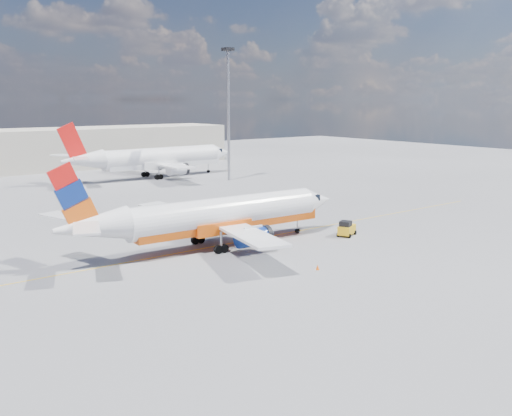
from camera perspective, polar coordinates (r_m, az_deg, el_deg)
ground at (r=55.34m, az=2.34°, el=-3.60°), size 240.00×240.00×0.00m
taxi_line at (r=57.61m, az=0.43°, el=-3.01°), size 70.00×0.15×0.01m
terminal_main at (r=123.04m, az=-18.75°, el=5.68°), size 70.00×14.00×8.00m
main_jet at (r=53.58m, az=-3.97°, el=-0.80°), size 29.75×23.52×9.02m
second_jet at (r=103.22m, az=-9.95°, el=4.88°), size 33.80×26.73×10.25m
gse_tug at (r=59.04m, az=9.04°, el=-2.04°), size 2.58×2.19×1.62m
traffic_cone at (r=47.12m, az=6.18°, el=-5.92°), size 0.36×0.36×0.50m
floodlight_mast at (r=97.91m, az=-2.79°, el=10.53°), size 1.62×1.62×22.23m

